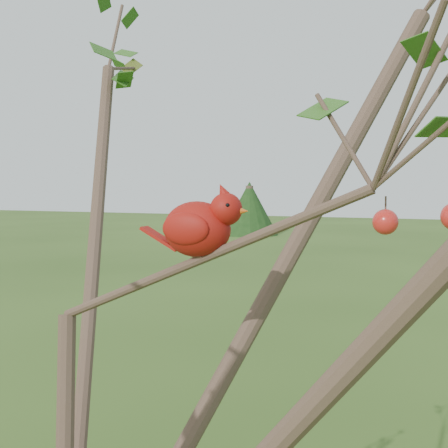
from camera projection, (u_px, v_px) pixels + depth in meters
name	position (u px, v px, depth m)	size (l,w,h in m)	color
crabapple_tree	(56.00, 234.00, 1.07)	(2.35, 2.05, 2.95)	#3F2C21
cardinal	(201.00, 226.00, 1.07)	(0.20, 0.10, 0.14)	#9E190D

